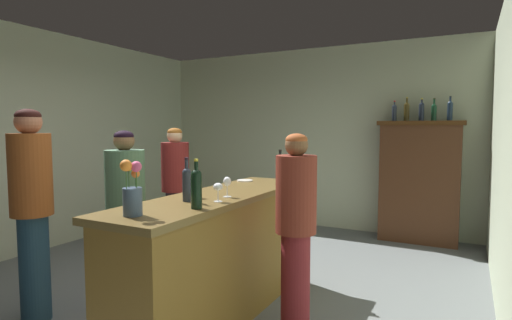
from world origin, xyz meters
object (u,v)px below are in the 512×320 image
object	(u,v)px
cheese_plate	(245,181)
display_cabinet	(419,179)
patron_near_entrance	(126,211)
bartender	(296,226)
wine_glass_front	(218,188)
wine_bottle_merlot	(280,167)
wine_glass_mid	(194,184)
display_bottle_midleft	(407,111)
display_bottle_left	(394,112)
wine_bottle_syrah	(196,187)
patron_redhead	(175,186)
wine_glass_rear	(227,183)
display_bottle_center	(421,111)
display_bottle_right	(450,110)
patron_in_grey	(32,204)
wine_bottle_malbec	(187,182)
display_bottle_midright	(434,111)
flower_arrangement	(132,193)
bar_counter	(219,256)

from	to	relation	value
cheese_plate	display_cabinet	bearing A→B (deg)	59.22
patron_near_entrance	cheese_plate	bearing A→B (deg)	65.30
bartender	wine_glass_front	bearing A→B (deg)	25.75
wine_bottle_merlot	wine_glass_mid	xyz separation A→B (m)	(-0.21, -1.16, -0.04)
display_bottle_midleft	display_bottle_left	bearing A→B (deg)	-180.00
display_cabinet	patron_near_entrance	world-z (taller)	display_cabinet
wine_bottle_syrah	bartender	bearing A→B (deg)	50.60
wine_bottle_syrah	patron_redhead	world-z (taller)	patron_redhead
wine_glass_rear	display_bottle_center	world-z (taller)	display_bottle_center
display_bottle_right	patron_redhead	size ratio (longest dim) A/B	0.20
display_bottle_left	patron_redhead	size ratio (longest dim) A/B	0.18
display_cabinet	patron_in_grey	world-z (taller)	patron_in_grey
wine_bottle_malbec	cheese_plate	xyz separation A→B (m)	(-0.18, 1.19, -0.14)
display_bottle_right	display_bottle_center	bearing A→B (deg)	180.00
wine_glass_front	wine_glass_rear	xyz separation A→B (m)	(-0.05, 0.21, 0.01)
display_cabinet	display_bottle_midright	distance (m)	0.95
display_bottle_midleft	bartender	xyz separation A→B (m)	(-0.34, -3.18, -0.97)
wine_glass_mid	bartender	bearing A→B (deg)	17.90
display_bottle_midright	patron_redhead	world-z (taller)	display_bottle_midright
cheese_plate	display_bottle_left	bearing A→B (deg)	65.92
wine_bottle_merlot	patron_near_entrance	size ratio (longest dim) A/B	0.21
wine_bottle_merlot	display_bottle_right	xyz separation A→B (m)	(1.44, 2.26, 0.63)
patron_in_grey	patron_near_entrance	size ratio (longest dim) A/B	1.11
wine_bottle_syrah	display_cabinet	bearing A→B (deg)	74.86
wine_glass_front	display_bottle_midleft	size ratio (longest dim) A/B	0.43
display_cabinet	bartender	distance (m)	3.22
display_bottle_midleft	patron_near_entrance	world-z (taller)	display_bottle_midleft
flower_arrangement	display_bottle_center	xyz separation A→B (m)	(1.24, 4.13, 0.63)
wine_bottle_syrah	flower_arrangement	bearing A→B (deg)	-120.50
wine_glass_rear	bartender	world-z (taller)	bartender
wine_bottle_merlot	bartender	distance (m)	1.12
display_bottle_midleft	display_bottle_midright	xyz separation A→B (m)	(0.35, 0.00, -0.01)
cheese_plate	display_bottle_midleft	world-z (taller)	display_bottle_midleft
wine_bottle_syrah	wine_glass_mid	distance (m)	0.44
display_cabinet	display_bottle_right	world-z (taller)	display_bottle_right
wine_bottle_malbec	display_bottle_midright	world-z (taller)	display_bottle_midright
wine_glass_front	wine_glass_rear	bearing A→B (deg)	103.44
display_bottle_midright	display_bottle_right	xyz separation A→B (m)	(0.19, 0.00, 0.02)
display_cabinet	display_bottle_midright	bearing A→B (deg)	0.00
wine_glass_mid	wine_bottle_syrah	bearing A→B (deg)	-51.38
flower_arrangement	patron_near_entrance	size ratio (longest dim) A/B	0.23
wine_glass_mid	display_bottle_midright	distance (m)	3.77
wine_bottle_syrah	bartender	xyz separation A→B (m)	(0.48, 0.59, -0.34)
cheese_plate	display_bottle_left	world-z (taller)	display_bottle_left
patron_in_grey	bartender	size ratio (longest dim) A/B	1.12
wine_bottle_malbec	wine_glass_mid	distance (m)	0.16
bar_counter	bartender	size ratio (longest dim) A/B	1.48
cheese_plate	display_bottle_midright	xyz separation A→B (m)	(1.58, 2.39, 0.76)
display_cabinet	display_bottle_left	bearing A→B (deg)	-180.00
display_bottle_midleft	patron_near_entrance	distance (m)	3.99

